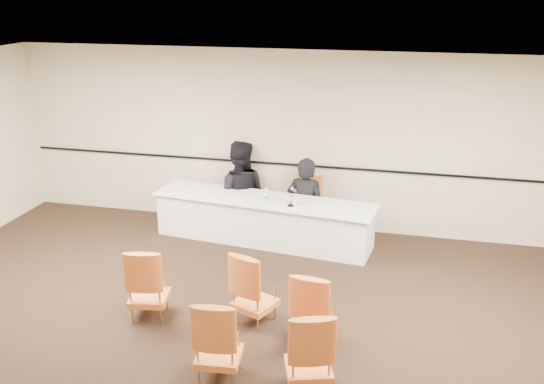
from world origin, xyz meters
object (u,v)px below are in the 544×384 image
Objects in this scene: drinking_glass at (267,198)px; aud_chair_front_left at (148,282)px; water_bottle at (266,194)px; aud_chair_front_right at (314,308)px; aud_chair_back_right at (309,350)px; coffee_cup at (295,202)px; aud_chair_back_mid at (219,338)px; aud_chair_front_mid at (255,287)px; panelist_main_chair at (306,207)px; panel_table at (263,220)px; panelist_main at (305,210)px; panelist_second_chair at (239,198)px; microphone at (291,198)px; panelist_second at (239,196)px.

aud_chair_front_left is (-0.89, -2.55, -0.30)m from drinking_glass.
water_bottle is 2.31× the size of drinking_glass.
aud_chair_front_right and aud_chair_back_right have the same top height.
coffee_cup is 2.81m from aud_chair_front_left.
drinking_glass is (0.00, 0.02, -0.07)m from water_bottle.
aud_chair_back_mid is at bearing -84.16° from drinking_glass.
aud_chair_front_left is 1.00× the size of aud_chair_front_mid.
panel_table is at bearing -134.81° from panelist_main_chair.
panelist_main_chair is 4.08m from aud_chair_back_mid.
panelist_main_chair is at bearing -0.00° from panelist_main.
panelist_main is 1.89× the size of aud_chair_front_right.
drinking_glass is (0.66, -0.69, 0.30)m from panelist_second_chair.
microphone is (-0.11, -0.69, 0.38)m from panelist_main_chair.
panelist_second_chair is 3.55× the size of microphone.
panelist_second_chair is (-1.19, 0.14, 0.06)m from panelist_main.
panelist_main is 0.84m from drinking_glass.
panelist_second_chair is (-1.19, 0.14, 0.00)m from panelist_main_chair.
panelist_second_chair is 1.00m from drinking_glass.
drinking_glass is (-0.53, -0.54, 0.36)m from panelist_main.
panelist_second is 1.41m from coffee_cup.
microphone reaches higher than panelist_main_chair.
microphone reaches higher than aud_chair_front_right.
aud_chair_front_left is at bearing -109.38° from water_bottle.
panelist_main is at bearing 108.93° from aud_chair_front_right.
microphone is at bearing 112.46° from aud_chair_front_mid.
coffee_cup is (0.06, 0.04, -0.08)m from microphone.
coffee_cup is at bearing -11.17° from panel_table.
panelist_main_chair is (0.60, 0.48, 0.11)m from panel_table.
aud_chair_front_mid is 1.17m from aud_chair_back_mid.
panelist_main is at bearing 45.86° from drinking_glass.
water_bottle reaches higher than aud_chair_back_right.
aud_chair_back_right is (0.89, -1.16, 0.00)m from aud_chair_front_mid.
aud_chair_back_right is at bearing -72.06° from panelist_main_chair.
panelist_main is 0.83m from microphone.
panelist_main reaches higher than panelist_main_chair.
aud_chair_front_right is at bearing -53.91° from panelist_second_chair.
aud_chair_front_left reaches higher than drinking_glass.
aud_chair_front_left is 1.00× the size of aud_chair_back_mid.
drinking_glass is at bearing 51.99° from panelist_main.
aud_chair_front_mid is at bearing -84.88° from panelist_main_chair.
panelist_main is 1.20m from panelist_second_chair.
coffee_cup is 2.28m from aud_chair_front_mid.
aud_chair_front_right is at bearing -57.85° from panel_table.
panelist_main_chair and aud_chair_back_right have the same top height.
water_bottle is (-0.53, -0.56, 0.42)m from panelist_main.
aud_chair_front_left is at bearing 71.50° from panelist_main.
panelist_main_chair is 8.09× the size of coffee_cup.
panelist_second_chair is at bearing 98.17° from aud_chair_back_mid.
aud_chair_front_right is at bearing -65.49° from drinking_glass.
water_bottle is at bearing 122.47° from aud_chair_front_mid.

